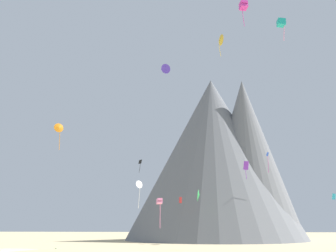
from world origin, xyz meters
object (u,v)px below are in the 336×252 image
(kite_gold_high, at_px, (221,40))
(kite_teal_high, at_px, (281,23))
(kite_indigo_high, at_px, (166,69))
(kite_black_mid, at_px, (140,163))
(kite_green_low, at_px, (199,195))
(kite_blue_mid, at_px, (268,158))
(bush_scatter_east, at_px, (56,250))
(kite_orange_mid, at_px, (59,128))
(kite_violet_low, at_px, (246,167))
(kite_pink_low, at_px, (159,202))
(rock_massif, at_px, (219,163))
(kite_white_low, at_px, (139,185))
(kite_cyan_low, at_px, (334,197))
(kite_magenta_high, at_px, (243,6))
(kite_red_low, at_px, (180,200))

(kite_gold_high, bearing_deg, kite_teal_high, 1.18)
(kite_indigo_high, distance_m, kite_black_mid, 24.09)
(kite_green_low, relative_size, kite_blue_mid, 0.53)
(bush_scatter_east, distance_m, kite_gold_high, 46.58)
(kite_orange_mid, height_order, kite_green_low, kite_orange_mid)
(kite_violet_low, distance_m, kite_pink_low, 19.75)
(kite_violet_low, relative_size, kite_blue_mid, 0.66)
(kite_gold_high, bearing_deg, kite_violet_low, 74.86)
(bush_scatter_east, relative_size, rock_massif, 0.02)
(kite_green_low, bearing_deg, kite_white_low, 155.32)
(kite_violet_low, relative_size, kite_indigo_high, 1.31)
(kite_black_mid, bearing_deg, bush_scatter_east, 163.08)
(bush_scatter_east, height_order, kite_cyan_low, kite_cyan_low)
(kite_green_low, height_order, kite_magenta_high, kite_magenta_high)
(kite_cyan_low, distance_m, kite_blue_mid, 33.47)
(kite_teal_high, relative_size, kite_pink_low, 0.78)
(kite_orange_mid, height_order, kite_indigo_high, kite_indigo_high)
(kite_blue_mid, height_order, kite_indigo_high, kite_indigo_high)
(rock_massif, distance_m, kite_violet_low, 41.47)
(rock_massif, bearing_deg, kite_teal_high, -82.11)
(bush_scatter_east, xyz_separation_m, rock_massif, (24.49, 53.45, 20.56))
(kite_teal_high, height_order, kite_magenta_high, kite_magenta_high)
(rock_massif, distance_m, kite_green_low, 28.03)
(kite_cyan_low, xyz_separation_m, kite_black_mid, (-34.87, 31.46, 10.56))
(kite_blue_mid, distance_m, kite_indigo_high, 32.84)
(kite_white_low, relative_size, kite_indigo_high, 1.89)
(bush_scatter_east, xyz_separation_m, kite_blue_mid, (35.53, 35.96, 18.61))
(kite_white_low, bearing_deg, rock_massif, -155.43)
(bush_scatter_east, xyz_separation_m, kite_teal_high, (32.56, -4.85, 31.01))
(kite_red_low, bearing_deg, kite_gold_high, -147.06)
(kite_teal_high, relative_size, kite_black_mid, 1.02)
(kite_pink_low, bearing_deg, kite_gold_high, -153.87)
(rock_massif, bearing_deg, kite_red_low, -110.47)
(kite_violet_low, distance_m, kite_green_low, 18.10)
(kite_violet_low, bearing_deg, kite_gold_high, -112.31)
(kite_green_low, bearing_deg, kite_pink_low, 172.15)
(kite_red_low, height_order, kite_gold_high, kite_gold_high)
(kite_white_low, bearing_deg, kite_cyan_low, 124.26)
(kite_magenta_high, bearing_deg, kite_orange_mid, -27.83)
(kite_red_low, distance_m, kite_cyan_low, 34.76)
(kite_violet_low, xyz_separation_m, kite_cyan_low, (11.74, -8.09, -5.84))
(kite_green_low, xyz_separation_m, kite_indigo_high, (-7.73, 4.88, 31.43))
(kite_pink_low, distance_m, kite_indigo_high, 47.75)
(kite_indigo_high, height_order, kite_black_mid, kite_indigo_high)
(kite_cyan_low, distance_m, kite_teal_high, 26.42)
(kite_teal_high, bearing_deg, rock_massif, -179.59)
(kite_red_low, height_order, kite_black_mid, kite_black_mid)
(kite_pink_low, xyz_separation_m, kite_black_mid, (-9.60, 36.08, 11.46))
(kite_green_low, bearing_deg, kite_orange_mid, 133.80)
(kite_indigo_high, bearing_deg, kite_red_low, 105.15)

